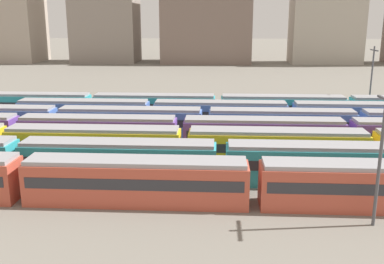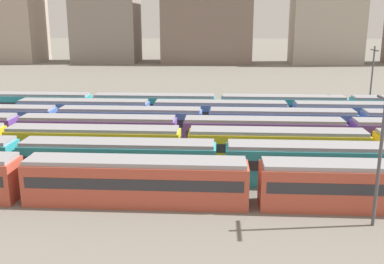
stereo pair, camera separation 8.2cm
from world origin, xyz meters
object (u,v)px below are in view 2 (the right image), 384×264
train_track_2 (277,147)px  catenary_pole_0 (380,153)px  train_track_4 (205,123)px  train_track_3 (180,133)px  train_track_6 (283,108)px  train_track_0 (136,181)px  catenary_pole_1 (372,79)px

train_track_2 → catenary_pole_0: catenary_pole_0 is taller
train_track_4 → train_track_2: bearing=-53.8°
train_track_3 → train_track_6: bearing=48.5°
train_track_0 → catenary_pole_0: 18.49m
train_track_2 → catenary_pole_0: bearing=-68.5°
train_track_6 → catenary_pole_0: catenary_pole_0 is taller
train_track_4 → catenary_pole_0: bearing=-61.6°
train_track_6 → train_track_3: bearing=-131.5°
train_track_2 → train_track_4: 12.88m
train_track_4 → catenary_pole_0: catenary_pole_0 is taller
train_track_6 → catenary_pole_1: catenary_pole_1 is taller
train_track_0 → catenary_pole_0: (17.88, -3.07, 3.57)m
train_track_4 → catenary_pole_0: size_ratio=7.57×
train_track_0 → train_track_4: size_ratio=0.75×
train_track_3 → train_track_6: size_ratio=0.80×
train_track_6 → train_track_4: bearing=-136.7°
train_track_2 → catenary_pole_0: size_ratio=9.49×
train_track_0 → catenary_pole_1: size_ratio=5.22×
catenary_pole_1 → train_track_4: bearing=-150.9°
train_track_3 → train_track_4: 5.88m
train_track_3 → train_track_6: (13.78, 15.60, 0.00)m
train_track_3 → catenary_pole_1: 33.41m
train_track_3 → catenary_pole_0: 24.63m
train_track_3 → catenary_pole_0: catenary_pole_0 is taller
train_track_4 → catenary_pole_1: catenary_pole_1 is taller
train_track_2 → train_track_3: bearing=153.3°
train_track_0 → train_track_6: bearing=62.9°
train_track_4 → train_track_6: 15.16m
train_track_2 → catenary_pole_1: bearing=54.9°
train_track_4 → train_track_6: (11.04, 10.40, 0.00)m
train_track_0 → train_track_2: same height
train_track_2 → train_track_3: (-10.34, 5.20, 0.00)m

